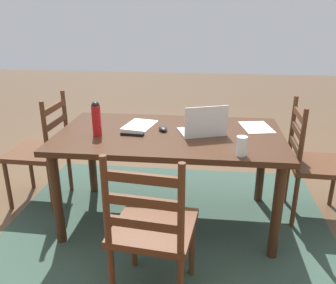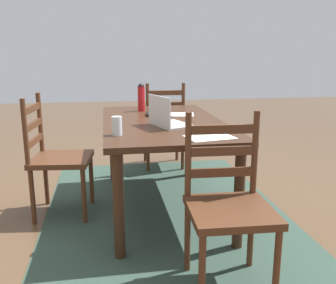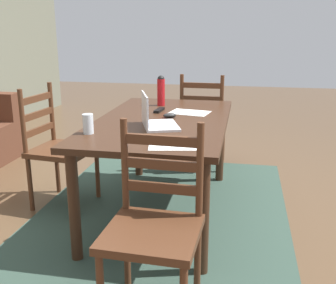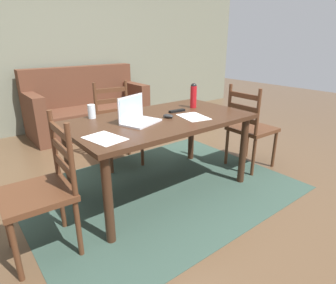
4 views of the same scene
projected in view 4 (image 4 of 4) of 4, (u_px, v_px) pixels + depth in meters
ground_plane at (161, 189)px, 2.82m from camera, size 14.00×14.00×0.00m
area_rug at (161, 189)px, 2.82m from camera, size 2.50×1.89×0.01m
wall_back at (54, 43)px, 4.39m from camera, size 8.00×0.12×2.70m
dining_table at (160, 127)px, 2.60m from camera, size 1.66×0.93×0.73m
chair_left_near at (43, 191)px, 1.87m from camera, size 0.46×0.46×0.95m
chair_right_near at (250, 128)px, 3.18m from camera, size 0.45×0.45×0.95m
chair_far_head at (118, 126)px, 3.28m from camera, size 0.49×0.49×0.95m
couch at (87, 109)px, 4.53m from camera, size 1.80×0.80×1.00m
laptop at (137, 116)px, 2.41m from camera, size 0.38×0.32×0.23m
water_bottle at (193, 95)px, 2.91m from camera, size 0.06×0.06×0.25m
drinking_glass at (92, 111)px, 2.54m from camera, size 0.07×0.07×0.12m
computer_mouse at (168, 116)px, 2.56m from camera, size 0.10×0.12×0.03m
tv_remote at (177, 111)px, 2.78m from camera, size 0.17×0.06×0.02m
paper_stack_left at (105, 138)px, 2.03m from camera, size 0.26×0.33×0.00m
paper_stack_right at (193, 117)px, 2.59m from camera, size 0.26×0.33×0.00m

